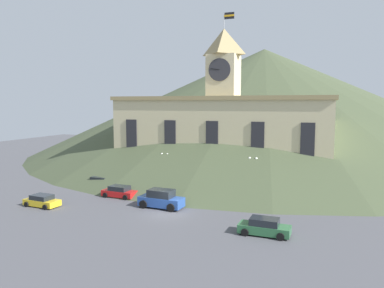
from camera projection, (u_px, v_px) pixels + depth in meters
ground_plane at (167, 213)px, 40.28m from camera, size 160.00×160.00×0.00m
civic_building at (223, 134)px, 59.51m from camera, size 33.80×12.06×25.71m
banner_fence at (205, 181)px, 51.79m from camera, size 31.44×0.12×2.06m
hillside_backdrop at (263, 101)px, 92.35m from camera, size 109.94×109.94×24.93m
street_lamp_right at (165, 161)px, 54.36m from camera, size 1.26×0.36×4.60m
street_lamp_far_left at (253, 166)px, 49.81m from camera, size 1.26×0.36×4.68m
car_blue_van at (161, 199)px, 42.32m from camera, size 5.20×2.58×2.10m
car_white_taxi at (101, 182)px, 52.75m from camera, size 4.62×2.39×1.50m
car_yellow_coupe at (42, 201)px, 42.94m from camera, size 4.31×2.36×1.35m
car_red_sedan at (119, 192)px, 47.14m from camera, size 4.50×2.33×1.45m
car_green_wagon at (264, 227)px, 33.58m from camera, size 4.62×2.16×1.55m
pedestrian at (214, 187)px, 48.62m from camera, size 0.54×0.54×1.79m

